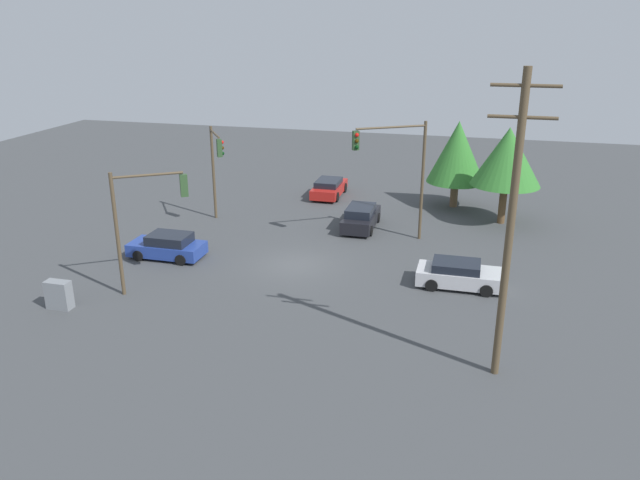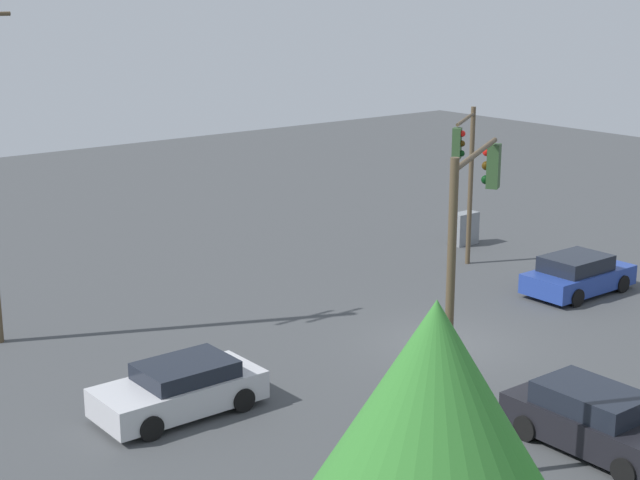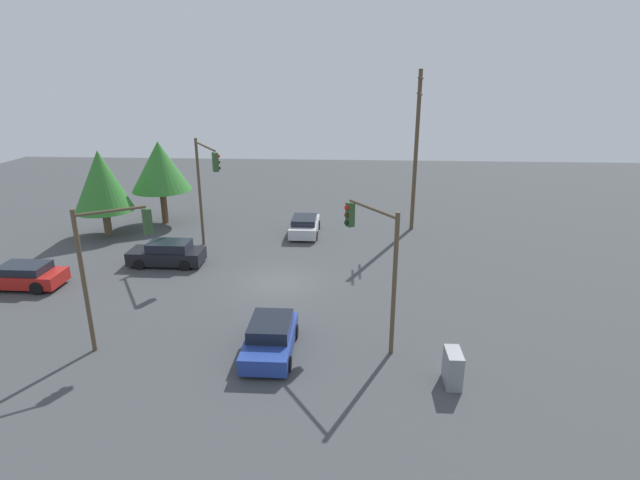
{
  "view_description": "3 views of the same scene",
  "coord_description": "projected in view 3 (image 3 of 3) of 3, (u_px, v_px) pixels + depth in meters",
  "views": [
    {
      "loc": [
        -9.01,
        29.55,
        12.62
      ],
      "look_at": [
        -2.13,
        2.97,
        2.66
      ],
      "focal_mm": 35.0,
      "sensor_mm": 36.0,
      "label": 1
    },
    {
      "loc": [
        -19.78,
        -19.06,
        10.24
      ],
      "look_at": [
        -2.03,
        3.37,
        2.81
      ],
      "focal_mm": 55.0,
      "sensor_mm": 36.0,
      "label": 2
    },
    {
      "loc": [
        24.88,
        3.78,
        10.91
      ],
      "look_at": [
        0.18,
        2.28,
        2.54
      ],
      "focal_mm": 28.0,
      "sensor_mm": 36.0,
      "label": 3
    }
  ],
  "objects": [
    {
      "name": "sedan_red",
      "position": [
        23.0,
        276.0,
        26.44
      ],
      "size": [
        1.98,
        4.28,
        1.29
      ],
      "rotation": [
        0.0,
        0.0,
        3.14
      ],
      "color": "red",
      "rests_on": "ground_plane"
    },
    {
      "name": "utility_pole_tall",
      "position": [
        416.0,
        148.0,
        34.59
      ],
      "size": [
        2.2,
        0.28,
        11.1
      ],
      "color": "brown",
      "rests_on": "ground_plane"
    },
    {
      "name": "tree_behind",
      "position": [
        101.0,
        181.0,
        33.92
      ],
      "size": [
        3.96,
        3.96,
        5.94
      ],
      "color": "brown",
      "rests_on": "ground_plane"
    },
    {
      "name": "sedan_silver",
      "position": [
        305.0,
        225.0,
        35.1
      ],
      "size": [
        4.15,
        1.99,
        1.29
      ],
      "rotation": [
        0.0,
        0.0,
        1.57
      ],
      "color": "silver",
      "rests_on": "ground_plane"
    },
    {
      "name": "sedan_dark",
      "position": [
        167.0,
        254.0,
        29.5
      ],
      "size": [
        1.91,
        4.32,
        1.45
      ],
      "rotation": [
        0.0,
        0.0,
        3.14
      ],
      "color": "black",
      "rests_on": "ground_plane"
    },
    {
      "name": "ground_plane",
      "position": [
        279.0,
        282.0,
        27.24
      ],
      "size": [
        80.0,
        80.0,
        0.0
      ],
      "primitive_type": "plane",
      "color": "#424447"
    },
    {
      "name": "traffic_signal_cross",
      "position": [
        375.0,
        250.0,
        20.18
      ],
      "size": [
        2.98,
        2.11,
        5.97
      ],
      "rotation": [
        0.0,
        0.0,
        3.73
      ],
      "color": "brown",
      "rests_on": "ground_plane"
    },
    {
      "name": "tree_corner",
      "position": [
        160.0,
        166.0,
        36.59
      ],
      "size": [
        4.33,
        4.33,
        6.15
      ],
      "color": "brown",
      "rests_on": "ground_plane"
    },
    {
      "name": "traffic_signal_main",
      "position": [
        205.0,
        178.0,
        30.34
      ],
      "size": [
        3.86,
        2.49,
        7.0
      ],
      "rotation": [
        0.0,
        0.0,
        0.54
      ],
      "color": "brown",
      "rests_on": "ground_plane"
    },
    {
      "name": "electrical_cabinet",
      "position": [
        453.0,
        368.0,
        18.18
      ],
      "size": [
        1.14,
        0.56,
        1.32
      ],
      "primitive_type": "cube",
      "color": "gray",
      "rests_on": "ground_plane"
    },
    {
      "name": "sedan_blue",
      "position": [
        270.0,
        338.0,
        20.27
      ],
      "size": [
        4.06,
        1.99,
        1.36
      ],
      "rotation": [
        0.0,
        0.0,
        -1.57
      ],
      "color": "#233D93",
      "rests_on": "ground_plane"
    },
    {
      "name": "traffic_signal_aux",
      "position": [
        110.0,
        253.0,
        19.83
      ],
      "size": [
        1.82,
        2.52,
        6.02
      ],
      "rotation": [
        0.0,
        0.0,
        2.16
      ],
      "color": "brown",
      "rests_on": "ground_plane"
    }
  ]
}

